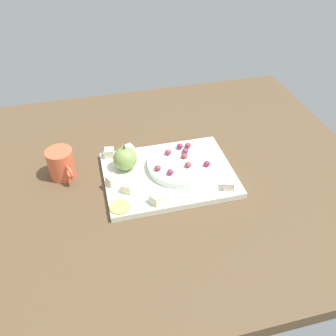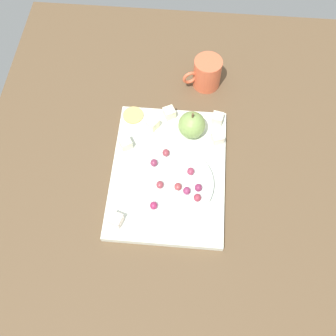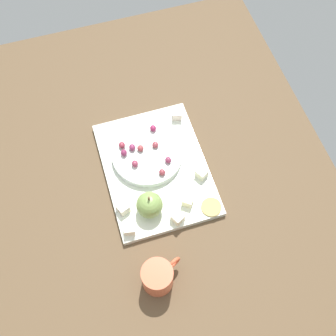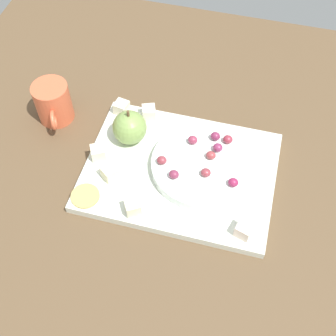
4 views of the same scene
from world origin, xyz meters
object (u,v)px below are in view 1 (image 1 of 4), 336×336
at_px(cup, 61,164).
at_px(cheese_cube_0, 128,188).
at_px(cracker_0, 120,207).
at_px(grape_4, 170,172).
at_px(grape_6, 207,164).
at_px(grape_7, 185,156).
at_px(grape_8, 180,146).
at_px(grape_3, 188,165).
at_px(cheese_cube_2, 229,185).
at_px(grape_1, 168,152).
at_px(grape_0, 185,151).
at_px(cheese_cube_4, 112,180).
at_px(cheese_cube_1, 156,199).
at_px(cheese_cube_5, 129,150).
at_px(serving_dish, 181,165).
at_px(cheese_cube_3, 109,153).
at_px(platter, 169,174).
at_px(apple_whole, 125,158).
at_px(grape_5, 188,145).
at_px(grape_2, 158,168).

bearing_deg(cup, cheese_cube_0, -37.80).
xyz_separation_m(cheese_cube_0, cracker_0, (-0.03, -0.05, -0.01)).
bearing_deg(grape_4, grape_6, 5.48).
bearing_deg(grape_4, grape_7, 45.88).
height_order(cheese_cube_0, cracker_0, cheese_cube_0).
bearing_deg(cracker_0, grape_8, 40.64).
distance_m(cheese_cube_0, grape_4, 0.12).
bearing_deg(grape_3, cheese_cube_0, -168.65).
distance_m(cheese_cube_2, grape_1, 0.20).
height_order(cracker_0, cup, cup).
xyz_separation_m(cracker_0, grape_0, (0.21, 0.15, 0.03)).
relative_size(grape_0, grape_7, 1.00).
height_order(cheese_cube_4, grape_7, grape_7).
distance_m(grape_7, cup, 0.34).
distance_m(cheese_cube_1, cracker_0, 0.09).
distance_m(grape_1, grape_4, 0.09).
distance_m(cheese_cube_0, cheese_cube_5, 0.16).
bearing_deg(serving_dish, grape_3, -65.55).
distance_m(cheese_cube_1, cheese_cube_4, 0.14).
bearing_deg(cheese_cube_3, serving_dish, -27.53).
distance_m(platter, cheese_cube_1, 0.12).
bearing_deg(grape_0, platter, -142.89).
height_order(cheese_cube_3, grape_4, grape_4).
bearing_deg(grape_8, grape_6, -61.79).
height_order(grape_3, grape_6, grape_6).
height_order(cheese_cube_2, grape_3, grape_3).
bearing_deg(platter, cheese_cube_5, 129.71).
bearing_deg(cheese_cube_3, cup, -166.19).
bearing_deg(grape_4, cheese_cube_4, 171.60).
height_order(cheese_cube_4, grape_8, grape_8).
bearing_deg(grape_0, apple_whole, 179.57).
bearing_deg(grape_5, platter, -137.08).
relative_size(cheese_cube_4, grape_2, 1.43).
bearing_deg(grape_4, serving_dish, 46.94).
height_order(cheese_cube_2, grape_2, grape_2).
bearing_deg(serving_dish, cheese_cube_5, 142.71).
xyz_separation_m(cheese_cube_1, cheese_cube_5, (-0.03, 0.22, 0.00)).
bearing_deg(grape_3, cheese_cube_5, 138.59).
bearing_deg(cup, grape_6, -14.62).
bearing_deg(grape_0, cheese_cube_3, 163.12).
distance_m(grape_0, grape_8, 0.03).
height_order(grape_1, grape_8, same).
xyz_separation_m(cheese_cube_0, cheese_cube_5, (0.03, 0.16, 0.00)).
height_order(cheese_cube_0, grape_0, grape_0).
relative_size(cheese_cube_5, grape_0, 1.43).
xyz_separation_m(cracker_0, grape_2, (0.12, 0.09, 0.03)).
distance_m(cheese_cube_0, grape_3, 0.17).
height_order(serving_dish, cheese_cube_2, cheese_cube_2).
xyz_separation_m(grape_2, grape_6, (0.13, -0.01, 0.00)).
bearing_deg(grape_0, cheese_cube_1, -127.77).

